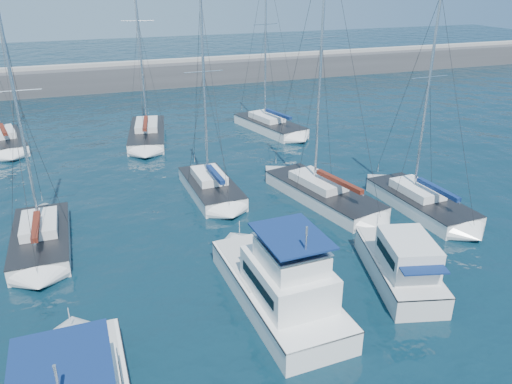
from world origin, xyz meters
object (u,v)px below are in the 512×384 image
object	(u,v)px
motor_yacht_stbd_inner	(281,286)
motor_yacht_stbd_outer	(401,266)
sailboat_back_b	(147,133)
sailboat_back_c	(270,125)
sailboat_mid_e	(421,202)
sailboat_mid_c	(211,187)
sailboat_back_a	(4,141)
sailboat_mid_b	(41,239)
sailboat_mid_d	(322,193)

from	to	relation	value
motor_yacht_stbd_inner	motor_yacht_stbd_outer	world-z (taller)	motor_yacht_stbd_inner
sailboat_back_b	sailboat_back_c	world-z (taller)	sailboat_back_b
sailboat_mid_e	sailboat_back_b	distance (m)	26.10
sailboat_mid_c	sailboat_mid_e	xyz separation A→B (m)	(12.41, -7.04, -0.01)
motor_yacht_stbd_inner	motor_yacht_stbd_outer	size ratio (longest dim) A/B	1.29
motor_yacht_stbd_outer	sailboat_back_b	distance (m)	29.63
motor_yacht_stbd_outer	sailboat_back_a	xyz separation A→B (m)	(-20.85, 30.29, -0.41)
sailboat_mid_b	sailboat_mid_d	distance (m)	17.96
sailboat_mid_c	sailboat_mid_e	bearing A→B (deg)	-31.40
motor_yacht_stbd_inner	sailboat_mid_e	xyz separation A→B (m)	(12.72, 6.71, -0.62)
motor_yacht_stbd_inner	sailboat_back_b	world-z (taller)	sailboat_back_b
motor_yacht_stbd_outer	sailboat_mid_e	xyz separation A→B (m)	(6.31, 6.86, -0.43)
sailboat_back_a	sailboat_back_c	size ratio (longest dim) A/B	0.95
sailboat_mid_d	sailboat_back_a	xyz separation A→B (m)	(-21.68, 19.99, 0.00)
motor_yacht_stbd_inner	sailboat_mid_e	distance (m)	14.39
motor_yacht_stbd_inner	sailboat_back_c	world-z (taller)	sailboat_back_c
sailboat_mid_b	sailboat_mid_c	bearing A→B (deg)	19.74
sailboat_mid_c	sailboat_mid_e	distance (m)	14.27
sailboat_back_c	sailboat_back_b	bearing A→B (deg)	159.33
motor_yacht_stbd_inner	sailboat_mid_e	world-z (taller)	sailboat_mid_e
motor_yacht_stbd_inner	sailboat_mid_c	xyz separation A→B (m)	(0.31, 13.75, -0.61)
motor_yacht_stbd_inner	sailboat_back_b	xyz separation A→B (m)	(-2.01, 28.25, -0.60)
sailboat_mid_b	motor_yacht_stbd_outer	bearing A→B (deg)	-30.19
sailboat_mid_d	sailboat_back_c	distance (m)	17.03
motor_yacht_stbd_inner	sailboat_mid_b	size ratio (longest dim) A/B	0.67
sailboat_mid_b	sailboat_back_a	xyz separation A→B (m)	(-3.73, 20.35, 0.02)
sailboat_back_b	sailboat_mid_d	bearing A→B (deg)	-52.87
motor_yacht_stbd_inner	sailboat_mid_d	size ratio (longest dim) A/B	0.55
sailboat_back_c	sailboat_mid_d	bearing A→B (deg)	-113.34
sailboat_mid_e	sailboat_back_c	size ratio (longest dim) A/B	0.85
motor_yacht_stbd_outer	sailboat_mid_b	bearing A→B (deg)	164.71
motor_yacht_stbd_inner	sailboat_back_c	distance (m)	28.73
sailboat_mid_e	sailboat_back_c	bearing A→B (deg)	94.59
motor_yacht_stbd_outer	sailboat_back_c	world-z (taller)	sailboat_back_c
sailboat_mid_c	sailboat_mid_d	world-z (taller)	sailboat_mid_d
motor_yacht_stbd_inner	sailboat_mid_b	xyz separation A→B (m)	(-10.71, 9.79, -0.61)
sailboat_mid_c	sailboat_back_b	xyz separation A→B (m)	(-2.32, 14.50, 0.01)
motor_yacht_stbd_inner	sailboat_mid_e	size ratio (longest dim) A/B	0.69
sailboat_back_a	sailboat_back_c	distance (m)	24.49
sailboat_mid_b	motor_yacht_stbd_inner	bearing A→B (deg)	-42.48
sailboat_back_c	sailboat_mid_b	bearing A→B (deg)	-154.65
sailboat_mid_e	sailboat_back_c	world-z (taller)	sailboat_back_c
sailboat_back_a	sailboat_back_c	bearing A→B (deg)	-19.11
motor_yacht_stbd_inner	motor_yacht_stbd_outer	xyz separation A→B (m)	(6.41, -0.15, -0.19)
motor_yacht_stbd_inner	sailboat_mid_c	world-z (taller)	sailboat_mid_c
motor_yacht_stbd_outer	sailboat_mid_c	bearing A→B (deg)	128.54
motor_yacht_stbd_outer	sailboat_mid_d	size ratio (longest dim) A/B	0.42
sailboat_mid_d	sailboat_back_b	size ratio (longest dim) A/B	1.02
sailboat_mid_b	sailboat_back_b	world-z (taller)	sailboat_back_b
sailboat_mid_c	motor_yacht_stbd_inner	bearing A→B (deg)	-93.11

